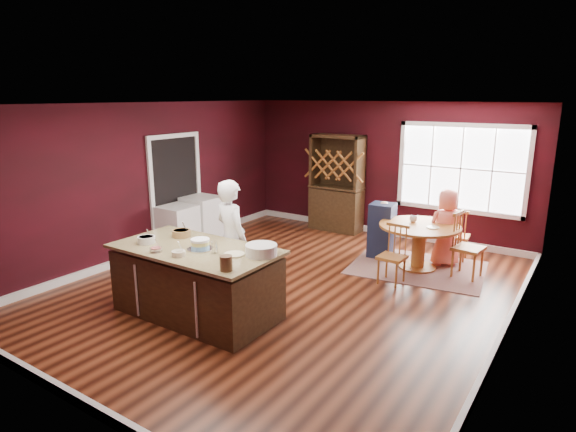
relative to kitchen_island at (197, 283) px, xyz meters
The scene contains 28 objects.
room_shell 1.77m from the kitchen_island, 69.40° to the left, with size 7.00×7.00×7.00m.
window 5.40m from the kitchen_island, 67.42° to the left, with size 2.36×0.10×1.66m, color white, non-canonical shape.
doorway 3.22m from the kitchen_island, 140.32° to the left, with size 0.08×1.26×2.13m, color white, non-canonical shape.
kitchen_island is the anchor object (origin of this frame).
dining_table 3.78m from the kitchen_island, 60.70° to the left, with size 1.32×1.32×0.75m.
baker 0.82m from the kitchen_island, 88.83° to the left, with size 0.62×0.41×1.70m, color white.
layer_cake 0.56m from the kitchen_island, ahead, with size 0.33×0.33×0.14m, color white, non-canonical shape.
bowl_blue 0.88m from the kitchen_island, 162.88° to the right, with size 0.23×0.23×0.09m, color white.
bowl_yellow 0.77m from the kitchen_island, 152.86° to the left, with size 0.25×0.25×0.09m, color olive.
bowl_pink 0.70m from the kitchen_island, 125.49° to the right, with size 0.15×0.15×0.06m, color silver.
bowl_olive 0.62m from the kitchen_island, 78.75° to the right, with size 0.17×0.17×0.06m, color beige.
drinking_glass 0.67m from the kitchen_island, ahead, with size 0.08×0.08×0.16m, color silver.
dinner_plate 0.78m from the kitchen_island, ahead, with size 0.26×0.26×0.02m, color beige.
white_tub 1.07m from the kitchen_island, 14.54° to the left, with size 0.39×0.39×0.13m, color silver.
stoneware_crock 1.12m from the kitchen_island, 24.96° to the right, with size 0.14×0.14×0.17m, color #4B3A24.
toy_figurine 0.87m from the kitchen_island, 18.89° to the right, with size 0.05×0.05×0.08m, color #FFFC31, non-canonical shape.
rug 3.80m from the kitchen_island, 60.70° to the left, with size 2.12×1.64×0.01m, color brown.
chair_east 4.25m from the kitchen_island, 51.71° to the left, with size 0.45×0.42×1.06m, color brown, non-canonical shape.
chair_south 2.98m from the kitchen_island, 54.64° to the left, with size 0.39×0.37×0.92m, color brown, non-canonical shape.
chair_north 4.69m from the kitchen_island, 61.18° to the left, with size 0.39×0.38×0.94m, color #965830, non-canonical shape.
seated_woman 4.31m from the kitchen_island, 59.77° to the left, with size 0.64×0.42×1.31m, color #F67866.
high_chair 3.69m from the kitchen_island, 72.72° to the left, with size 0.41×0.41×1.01m, color black, non-canonical shape.
toddler 3.83m from the kitchen_island, 73.22° to the left, with size 0.18×0.14×0.26m, color #8CA5BF, non-canonical shape.
table_plate 3.86m from the kitchen_island, 57.33° to the left, with size 0.20×0.20×0.02m, color beige.
table_cup 3.84m from the kitchen_island, 63.82° to the left, with size 0.13×0.13×0.10m, color silver.
hutch 4.69m from the kitchen_island, 95.04° to the left, with size 1.10×0.46×2.03m, color black.
washer 2.71m from the kitchen_island, 141.07° to the left, with size 0.60×0.58×0.87m, color white.
dryer 3.15m from the kitchen_island, 131.97° to the left, with size 0.64×0.62×0.93m, color silver.
Camera 1 is at (3.71, -5.66, 2.82)m, focal length 30.00 mm.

